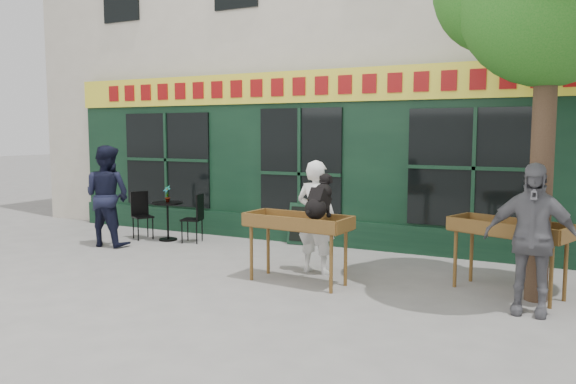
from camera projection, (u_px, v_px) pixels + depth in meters
The scene contains 13 objects.
ground at pixel (237, 269), 8.84m from camera, with size 80.00×80.00×0.00m, color slate.
building at pixel (364, 15), 13.63m from camera, with size 14.00×7.26×10.00m.
book_cart_center at pixel (298, 226), 7.95m from camera, with size 1.55×0.75×0.99m.
dog at pixel (319, 195), 7.70m from camera, with size 0.34×0.60×0.60m, color black, non-canonical shape.
woman at pixel (316, 217), 8.52m from camera, with size 0.63×0.41×1.73m, color white.
book_cart_right at pixel (509, 233), 7.40m from camera, with size 1.62×1.11×0.99m.
man_right at pixel (531, 239), 6.59m from camera, with size 1.05×0.44×1.80m, color #5B5B60.
bistro_table at pixel (168, 213), 11.11m from camera, with size 0.60×0.60×0.76m.
bistro_chair_left at pixel (141, 211), 11.34m from camera, with size 0.50×0.49×0.95m.
bistro_chair_right at pixel (196, 214), 10.89m from camera, with size 0.45×0.44×0.95m.
potted_plant at pixel (167, 194), 11.07m from camera, with size 0.17×0.12×0.33m, color gray.
man_left at pixel (107, 196), 10.57m from camera, with size 0.92×0.72×1.90m, color black.
chalkboard at pixel (302, 224), 10.70m from camera, with size 0.57×0.23×0.79m.
Camera 1 is at (4.58, -7.40, 2.15)m, focal length 35.00 mm.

